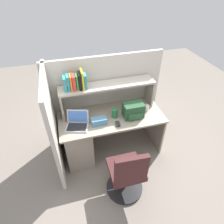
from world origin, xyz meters
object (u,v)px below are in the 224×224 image
(paper_cup, at_px, (147,108))
(tissue_box, at_px, (99,121))
(snack_canister, at_px, (115,113))
(backpack, at_px, (133,110))
(office_chair, at_px, (127,175))
(laptop, at_px, (77,123))
(computer_mouse, at_px, (118,124))

(paper_cup, distance_m, tissue_box, 0.81)
(snack_canister, bearing_deg, backpack, -12.60)
(backpack, distance_m, snack_canister, 0.29)
(tissue_box, height_order, office_chair, office_chair)
(laptop, xyz_separation_m, office_chair, (0.50, -0.76, -0.39))
(computer_mouse, xyz_separation_m, tissue_box, (-0.26, 0.10, 0.03))
(tissue_box, xyz_separation_m, office_chair, (0.20, -0.72, -0.39))
(backpack, bearing_deg, paper_cup, 17.87)
(laptop, distance_m, snack_canister, 0.57)
(snack_canister, bearing_deg, office_chair, -94.59)
(snack_canister, bearing_deg, tissue_box, -160.07)
(paper_cup, bearing_deg, laptop, -175.94)
(office_chair, bearing_deg, snack_canister, -91.33)
(backpack, height_order, computer_mouse, backpack)
(paper_cup, bearing_deg, office_chair, -125.60)
(backpack, height_order, snack_canister, backpack)
(laptop, relative_size, snack_canister, 2.67)
(tissue_box, bearing_deg, snack_canister, 20.18)
(backpack, relative_size, tissue_box, 1.36)
(computer_mouse, xyz_separation_m, paper_cup, (0.54, 0.21, 0.03))
(backpack, relative_size, computer_mouse, 2.88)
(paper_cup, height_order, tissue_box, tissue_box)
(laptop, relative_size, tissue_box, 1.70)
(paper_cup, bearing_deg, tissue_box, -171.62)
(laptop, height_order, office_chair, laptop)
(laptop, xyz_separation_m, snack_canister, (0.57, 0.06, 0.02))
(backpack, height_order, tissue_box, backpack)
(laptop, distance_m, backpack, 0.85)
(laptop, relative_size, backpack, 1.25)
(backpack, bearing_deg, snack_canister, 167.40)
(laptop, bearing_deg, computer_mouse, -13.39)
(backpack, height_order, paper_cup, backpack)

